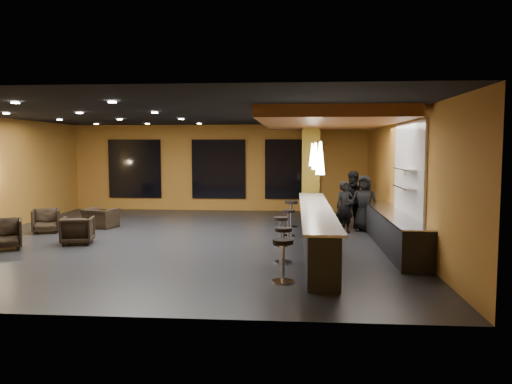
# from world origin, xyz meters

# --- Properties ---
(floor) EXTENTS (12.00, 13.00, 0.10)m
(floor) POSITION_xyz_m (0.00, 0.00, -0.05)
(floor) COLOR black
(floor) RESTS_ON ground
(ceiling) EXTENTS (12.00, 13.00, 0.10)m
(ceiling) POSITION_xyz_m (0.00, 0.00, 3.55)
(ceiling) COLOR black
(wall_back) EXTENTS (12.00, 0.10, 3.50)m
(wall_back) POSITION_xyz_m (0.00, 6.55, 1.75)
(wall_back) COLOR #A36924
(wall_back) RESTS_ON floor
(wall_front) EXTENTS (12.00, 0.10, 3.50)m
(wall_front) POSITION_xyz_m (0.00, -6.55, 1.75)
(wall_front) COLOR #A36924
(wall_front) RESTS_ON floor
(wall_right) EXTENTS (0.10, 13.00, 3.50)m
(wall_right) POSITION_xyz_m (6.05, 0.00, 1.75)
(wall_right) COLOR #A36924
(wall_right) RESTS_ON floor
(wood_soffit) EXTENTS (3.60, 8.00, 0.28)m
(wood_soffit) POSITION_xyz_m (4.00, 1.00, 3.36)
(wood_soffit) COLOR brown
(wood_soffit) RESTS_ON ceiling
(window_left) EXTENTS (2.20, 0.06, 2.40)m
(window_left) POSITION_xyz_m (-3.50, 6.44, 1.70)
(window_left) COLOR black
(window_left) RESTS_ON wall_back
(window_center) EXTENTS (2.20, 0.06, 2.40)m
(window_center) POSITION_xyz_m (0.00, 6.44, 1.70)
(window_center) COLOR black
(window_center) RESTS_ON wall_back
(window_right) EXTENTS (2.20, 0.06, 2.40)m
(window_right) POSITION_xyz_m (3.00, 6.44, 1.70)
(window_right) COLOR black
(window_right) RESTS_ON wall_back
(tile_backsplash) EXTENTS (0.06, 3.20, 2.40)m
(tile_backsplash) POSITION_xyz_m (5.96, -1.00, 2.00)
(tile_backsplash) COLOR white
(tile_backsplash) RESTS_ON wall_right
(bar_counter) EXTENTS (0.60, 8.00, 1.00)m
(bar_counter) POSITION_xyz_m (3.65, -1.00, 0.50)
(bar_counter) COLOR black
(bar_counter) RESTS_ON floor
(bar_top) EXTENTS (0.78, 8.10, 0.05)m
(bar_top) POSITION_xyz_m (3.65, -1.00, 1.02)
(bar_top) COLOR silver
(bar_top) RESTS_ON bar_counter
(prep_counter) EXTENTS (0.70, 6.00, 0.86)m
(prep_counter) POSITION_xyz_m (5.65, -0.50, 0.43)
(prep_counter) COLOR black
(prep_counter) RESTS_ON floor
(prep_top) EXTENTS (0.72, 6.00, 0.03)m
(prep_top) POSITION_xyz_m (5.65, -0.50, 0.89)
(prep_top) COLOR silver
(prep_top) RESTS_ON prep_counter
(wall_shelf_lower) EXTENTS (0.30, 1.50, 0.03)m
(wall_shelf_lower) POSITION_xyz_m (5.82, -1.20, 1.60)
(wall_shelf_lower) COLOR silver
(wall_shelf_lower) RESTS_ON wall_right
(wall_shelf_upper) EXTENTS (0.30, 1.50, 0.03)m
(wall_shelf_upper) POSITION_xyz_m (5.82, -1.20, 2.05)
(wall_shelf_upper) COLOR silver
(wall_shelf_upper) RESTS_ON wall_right
(column) EXTENTS (0.60, 0.60, 3.50)m
(column) POSITION_xyz_m (3.65, 3.60, 1.75)
(column) COLOR olive
(column) RESTS_ON floor
(pendant_0) EXTENTS (0.20, 0.20, 0.70)m
(pendant_0) POSITION_xyz_m (3.65, -3.00, 2.35)
(pendant_0) COLOR white
(pendant_0) RESTS_ON wood_soffit
(pendant_1) EXTENTS (0.20, 0.20, 0.70)m
(pendant_1) POSITION_xyz_m (3.65, -0.50, 2.35)
(pendant_1) COLOR white
(pendant_1) RESTS_ON wood_soffit
(pendant_2) EXTENTS (0.20, 0.20, 0.70)m
(pendant_2) POSITION_xyz_m (3.65, 2.00, 2.35)
(pendant_2) COLOR white
(pendant_2) RESTS_ON wood_soffit
(staff_a) EXTENTS (0.66, 0.53, 1.57)m
(staff_a) POSITION_xyz_m (4.61, 1.33, 0.79)
(staff_a) COLOR black
(staff_a) RESTS_ON floor
(staff_b) EXTENTS (0.92, 0.73, 1.83)m
(staff_b) POSITION_xyz_m (4.98, 2.04, 0.92)
(staff_b) COLOR black
(staff_b) RESTS_ON floor
(staff_c) EXTENTS (0.97, 0.76, 1.73)m
(staff_c) POSITION_xyz_m (5.25, 1.76, 0.87)
(staff_c) COLOR black
(staff_c) RESTS_ON floor
(armchair_a) EXTENTS (1.14, 1.15, 0.78)m
(armchair_a) POSITION_xyz_m (-4.22, -1.80, 0.39)
(armchair_a) COLOR black
(armchair_a) RESTS_ON floor
(armchair_b) EXTENTS (0.94, 0.96, 0.73)m
(armchair_b) POSITION_xyz_m (-2.68, -0.94, 0.37)
(armchair_b) COLOR black
(armchair_b) RESTS_ON floor
(armchair_c) EXTENTS (1.03, 1.04, 0.73)m
(armchair_c) POSITION_xyz_m (-4.41, 0.72, 0.36)
(armchair_c) COLOR black
(armchair_c) RESTS_ON floor
(armchair_d) EXTENTS (1.14, 1.06, 0.62)m
(armchair_d) POSITION_xyz_m (-3.12, 1.73, 0.31)
(armchair_d) COLOR black
(armchair_d) RESTS_ON floor
(bar_stool_0) EXTENTS (0.42, 0.42, 0.83)m
(bar_stool_0) POSITION_xyz_m (2.90, -4.34, 0.53)
(bar_stool_0) COLOR silver
(bar_stool_0) RESTS_ON floor
(bar_stool_1) EXTENTS (0.40, 0.40, 0.79)m
(bar_stool_1) POSITION_xyz_m (2.86, -2.72, 0.51)
(bar_stool_1) COLOR silver
(bar_stool_1) RESTS_ON floor
(bar_stool_2) EXTENTS (0.39, 0.39, 0.78)m
(bar_stool_2) POSITION_xyz_m (2.76, -0.90, 0.50)
(bar_stool_2) COLOR silver
(bar_stool_2) RESTS_ON floor
(bar_stool_3) EXTENTS (0.39, 0.39, 0.78)m
(bar_stool_3) POSITION_xyz_m (2.93, 0.63, 0.50)
(bar_stool_3) COLOR silver
(bar_stool_3) RESTS_ON floor
(bar_stool_4) EXTENTS (0.44, 0.44, 0.86)m
(bar_stool_4) POSITION_xyz_m (3.00, 2.26, 0.55)
(bar_stool_4) COLOR silver
(bar_stool_4) RESTS_ON floor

